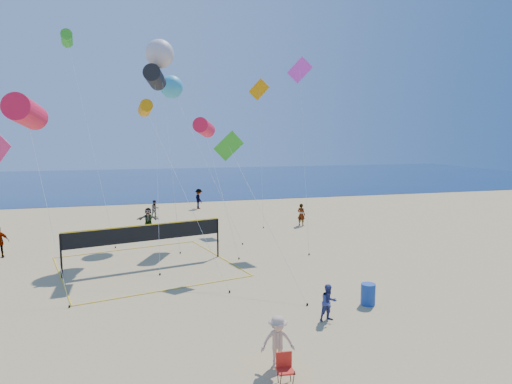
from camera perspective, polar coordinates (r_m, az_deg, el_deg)
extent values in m
cube|color=navy|center=(73.74, -13.36, 1.41)|extent=(140.00, 50.00, 0.03)
imported|color=navy|center=(18.39, 9.07, -13.50)|extent=(0.79, 0.66, 1.44)
imported|color=#CFA88A|center=(14.87, 2.74, -18.17)|extent=(1.15, 0.76, 1.65)
imported|color=gray|center=(34.93, -13.32, -3.39)|extent=(1.74, 0.86, 1.79)
imported|color=gray|center=(36.37, 5.67, -2.83)|extent=(0.75, 0.76, 1.77)
imported|color=gray|center=(40.75, -12.52, -2.07)|extent=(0.85, 0.73, 1.51)
imported|color=gray|center=(44.78, -7.16, -0.85)|extent=(0.94, 1.36, 1.94)
cube|color=red|center=(14.21, 3.72, -21.44)|extent=(0.50, 0.46, 0.05)
cube|color=red|center=(14.25, 3.51, -20.17)|extent=(0.48, 0.07, 0.48)
cylinder|color=black|center=(14.10, 3.11, -22.47)|extent=(0.04, 0.25, 0.62)
cylinder|color=black|center=(14.39, 2.73, -21.81)|extent=(0.04, 0.25, 0.62)
cylinder|color=black|center=(14.19, 4.71, -22.28)|extent=(0.04, 0.25, 0.62)
cylinder|color=black|center=(14.48, 4.29, -21.63)|extent=(0.04, 0.25, 0.62)
cylinder|color=#173C97|center=(20.40, 13.83, -12.31)|extent=(0.68, 0.68, 0.91)
cylinder|color=black|center=(25.04, -23.19, -7.38)|extent=(0.10, 0.10, 2.28)
cylinder|color=black|center=(27.13, -4.81, -5.72)|extent=(0.10, 0.10, 2.28)
cube|color=black|center=(25.59, -13.66, -5.05)|extent=(8.33, 2.01, 0.86)
cube|color=yellow|center=(25.50, -13.69, -4.05)|extent=(8.34, 2.02, 0.06)
cube|color=yellow|center=(22.12, -10.58, -11.89)|extent=(8.54, 2.09, 0.02)
cube|color=yellow|center=(30.06, -15.69, -6.91)|extent=(8.54, 2.09, 0.02)
cylinder|color=red|center=(25.02, -26.82, 8.90)|extent=(1.56, 3.20, 1.70)
cylinder|color=silver|center=(22.64, -24.77, -1.17)|extent=(2.18, 4.81, 8.23)
cylinder|color=black|center=(21.15, -22.30, -13.11)|extent=(0.08, 0.08, 0.10)
cylinder|color=black|center=(30.16, -12.53, 13.80)|extent=(1.58, 2.74, 1.41)
cylinder|color=silver|center=(26.67, -12.26, 3.17)|extent=(0.37, 6.68, 10.71)
cylinder|color=black|center=(24.34, -11.92, -10.03)|extent=(0.08, 0.08, 0.10)
cylinder|color=orange|center=(26.59, -13.67, 10.16)|extent=(0.81, 1.72, 0.92)
cylinder|color=silver|center=(23.44, -9.08, 0.15)|extent=(3.33, 6.82, 8.62)
cylinder|color=black|center=(21.38, -3.33, -12.34)|extent=(0.08, 0.08, 0.10)
cube|color=green|center=(24.62, -3.43, 5.77)|extent=(1.68, 0.25, 1.66)
cylinder|color=silver|center=(21.90, 0.93, -3.00)|extent=(1.95, 6.79, 6.55)
cylinder|color=black|center=(19.99, 6.43, -13.80)|extent=(0.08, 0.08, 0.10)
cube|color=#E738D7|center=(32.26, 5.50, 14.94)|extent=(1.53, 1.00, 1.79)
cylinder|color=silver|center=(29.45, 6.04, 4.45)|extent=(1.16, 5.03, 11.52)
cylinder|color=black|center=(27.80, 6.65, -7.75)|extent=(0.08, 0.08, 0.10)
sphere|color=beige|center=(30.84, -11.96, 16.54)|extent=(2.14, 2.14, 1.80)
cylinder|color=silver|center=(28.95, -10.74, 5.03)|extent=(0.76, 3.05, 12.24)
cylinder|color=black|center=(28.36, -9.45, -7.50)|extent=(0.08, 0.08, 0.10)
sphere|color=#34A7CD|center=(33.62, -10.52, 12.79)|extent=(1.63, 1.63, 1.61)
cylinder|color=silver|center=(31.37, -6.30, 3.68)|extent=(4.00, 4.81, 10.50)
cylinder|color=black|center=(30.20, -1.69, -6.50)|extent=(0.08, 0.08, 0.10)
cylinder|color=green|center=(38.51, -22.56, 17.32)|extent=(1.01, 2.06, 1.09)
cylinder|color=silver|center=(33.80, -20.12, 6.74)|extent=(3.21, 7.81, 14.27)
cylinder|color=black|center=(30.66, -17.16, -6.61)|extent=(0.08, 0.08, 0.10)
cube|color=orange|center=(37.69, 0.38, 12.70)|extent=(1.52, 0.96, 1.76)
cylinder|color=silver|center=(36.14, 0.66, 4.39)|extent=(0.43, 2.85, 10.76)
cylinder|color=black|center=(35.40, 0.94, -4.45)|extent=(0.08, 0.08, 0.10)
cylinder|color=red|center=(30.87, -6.50, 8.00)|extent=(1.83, 2.63, 1.33)
cylinder|color=silver|center=(28.51, -4.48, 0.44)|extent=(1.12, 5.38, 7.61)
cylinder|color=black|center=(26.77, -2.15, -8.29)|extent=(0.08, 0.08, 0.10)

